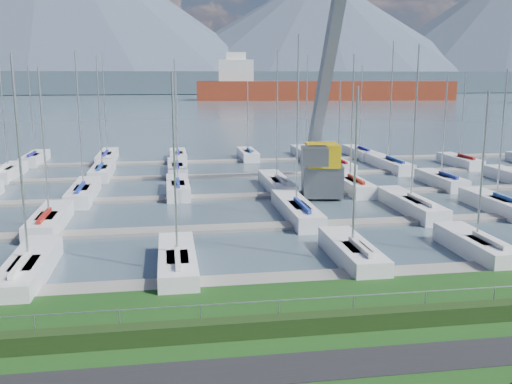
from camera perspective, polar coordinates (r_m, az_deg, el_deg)
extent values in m
cube|color=black|center=(20.38, 6.85, -16.82)|extent=(160.00, 2.00, 0.04)
cube|color=#475A68|center=(280.45, -7.99, 9.39)|extent=(800.00, 540.00, 0.20)
cube|color=#1C3112|center=(22.48, 5.04, -12.98)|extent=(80.00, 0.70, 0.70)
cylinder|color=#95989D|center=(22.50, 4.83, -10.60)|extent=(80.00, 0.04, 0.04)
cube|color=#3F505D|center=(350.28, -8.25, 10.84)|extent=(900.00, 80.00, 12.00)
cone|color=#444F64|center=(429.52, -19.85, 17.30)|extent=(340.00, 340.00, 115.00)
cone|color=#434F63|center=(446.55, 6.27, 15.71)|extent=(300.00, 300.00, 85.00)
cube|color=slate|center=(28.48, 1.90, -8.77)|extent=(90.00, 1.60, 0.25)
cube|color=slate|center=(37.88, -0.94, -3.58)|extent=(90.00, 1.60, 0.25)
cube|color=slate|center=(47.54, -2.62, -0.46)|extent=(90.00, 1.60, 0.25)
cube|color=slate|center=(57.31, -3.73, 1.60)|extent=(90.00, 1.60, 0.25)
cube|color=slate|center=(67.14, -4.51, 3.05)|extent=(90.00, 1.60, 0.25)
cube|color=#585B5F|center=(47.54, 6.60, 1.22)|extent=(3.66, 3.66, 2.60)
cube|color=#C7A20B|center=(47.21, 6.66, 3.72)|extent=(3.10, 3.76, 1.80)
cube|color=slate|center=(51.66, 7.51, 14.38)|extent=(1.22, 11.23, 19.89)
cube|color=#54575C|center=(44.96, 5.87, 3.61)|extent=(2.32, 2.48, 1.40)
cube|color=maroon|center=(243.46, 6.86, 9.79)|extent=(106.84, 29.79, 10.00)
cube|color=silver|center=(240.22, -2.00, 11.63)|extent=(15.49, 15.49, 12.00)
cube|color=silver|center=(240.33, -2.02, 13.30)|extent=(8.85, 8.85, 4.00)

